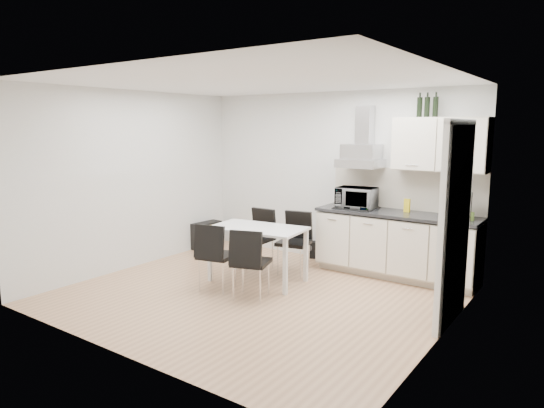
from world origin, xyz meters
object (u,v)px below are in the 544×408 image
(kitchenette, at_px, (400,218))
(chair_near_left, at_px, (217,256))
(chair_far_left, at_px, (256,240))
(floor_speaker, at_px, (312,250))
(dining_table, at_px, (258,234))
(chair_far_right, at_px, (294,244))
(guitar_amp, at_px, (207,235))
(chair_near_right, at_px, (251,263))

(kitchenette, height_order, chair_near_left, kitchenette)
(chair_near_left, bearing_deg, chair_far_left, 85.48)
(kitchenette, xyz_separation_m, floor_speaker, (-1.50, 0.17, -0.70))
(dining_table, height_order, chair_far_left, chair_far_left)
(chair_far_right, xyz_separation_m, chair_near_left, (-0.44, -1.13, 0.00))
(chair_far_right, relative_size, guitar_amp, 1.58)
(dining_table, relative_size, floor_speaker, 4.91)
(guitar_amp, bearing_deg, kitchenette, 10.00)
(chair_near_left, distance_m, floor_speaker, 2.05)
(chair_far_left, relative_size, floor_speaker, 3.29)
(kitchenette, distance_m, chair_near_left, 2.55)
(chair_near_left, bearing_deg, kitchenette, 34.81)
(chair_far_right, relative_size, floor_speaker, 3.29)
(chair_far_left, xyz_separation_m, floor_speaker, (0.36, 0.99, -0.31))
(kitchenette, relative_size, chair_near_left, 2.86)
(chair_near_left, bearing_deg, chair_near_right, -12.49)
(dining_table, xyz_separation_m, guitar_amp, (-1.81, 0.95, -0.43))
(guitar_amp, bearing_deg, dining_table, -23.37)
(dining_table, height_order, chair_near_left, chair_near_left)
(kitchenette, relative_size, chair_far_right, 2.86)
(dining_table, distance_m, floor_speaker, 1.54)
(chair_far_left, height_order, chair_far_right, same)
(chair_far_left, height_order, floor_speaker, chair_far_left)
(chair_far_right, bearing_deg, guitar_amp, -21.91)
(kitchenette, distance_m, chair_far_left, 2.07)
(floor_speaker, bearing_deg, chair_far_right, -97.57)
(kitchenette, relative_size, floor_speaker, 9.41)
(dining_table, bearing_deg, chair_near_right, -66.83)
(dining_table, height_order, floor_speaker, dining_table)
(dining_table, distance_m, chair_far_right, 0.64)
(chair_near_left, xyz_separation_m, floor_speaker, (0.22, 2.01, -0.31))
(chair_near_right, bearing_deg, dining_table, 101.33)
(kitchenette, xyz_separation_m, chair_far_left, (-1.85, -0.83, -0.39))
(floor_speaker, bearing_deg, guitar_amp, 173.81)
(kitchenette, xyz_separation_m, dining_table, (-1.49, -1.28, -0.18))
(chair_near_right, height_order, floor_speaker, chair_near_right)
(guitar_amp, bearing_deg, chair_near_right, -31.14)
(chair_far_right, xyz_separation_m, chair_near_right, (0.11, -1.13, 0.00))
(guitar_amp, bearing_deg, chair_near_left, -39.40)
(chair_far_right, relative_size, chair_near_right, 1.00)
(kitchenette, height_order, chair_far_right, kitchenette)
(guitar_amp, xyz_separation_m, floor_speaker, (1.81, 0.49, -0.09))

